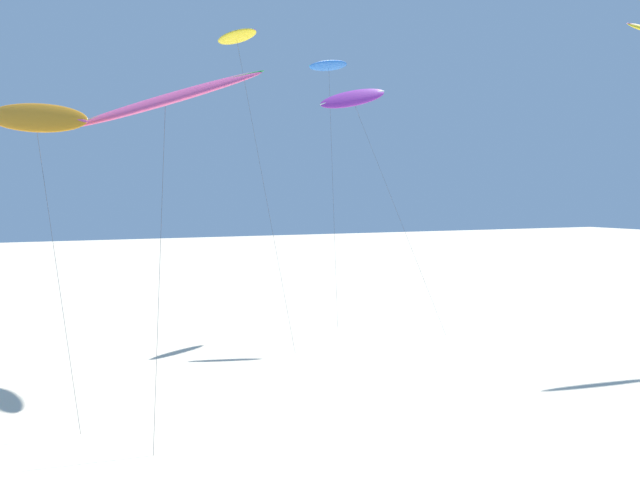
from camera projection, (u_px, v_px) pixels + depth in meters
name	position (u px, v px, depth m)	size (l,w,h in m)	color
flying_kite_1	(165.00, 100.00, 28.56)	(8.04, 9.12, 14.98)	#EA5193
flying_kite_2	(353.00, 98.00, 46.00)	(6.12, 7.36, 17.34)	purple
flying_kite_4	(35.00, 117.00, 28.37)	(4.81, 7.80, 13.73)	orange
flying_kite_5	(329.00, 66.00, 49.67)	(4.75, 6.78, 20.06)	blue
flying_kite_6	(236.00, 37.00, 40.63)	(2.83, 7.32, 19.55)	yellow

